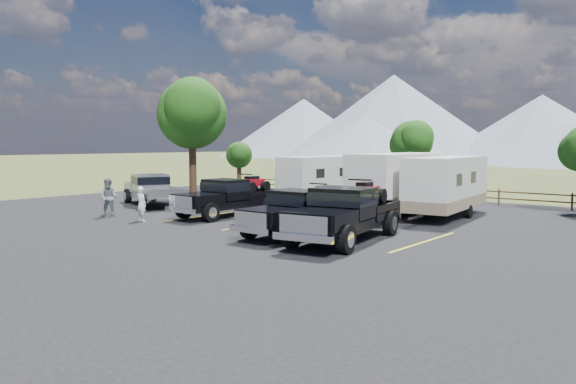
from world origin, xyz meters
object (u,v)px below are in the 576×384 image
Objects in this scene: tree_big_nw at (192,114)px; trailer_left at (323,178)px; rig_left at (229,196)px; person_b at (109,197)px; trailer_center at (399,182)px; pickup_silver at (151,189)px; person_a at (141,204)px; rig_right at (346,212)px; rig_center at (301,211)px; trailer_right at (447,186)px.

tree_big_nw reaches higher than trailer_left.
rig_left is (7.44, -4.18, -4.55)m from tree_big_nw.
person_b is (-4.41, -12.46, -0.53)m from trailer_left.
trailer_center reaches higher than trailer_left.
person_a is (5.10, -4.52, -0.14)m from pickup_silver.
tree_big_nw is 17.98m from rig_right.
person_b is (-4.49, -4.02, -0.04)m from rig_left.
rig_center is 9.12m from trailer_right.
person_a is at bearing 71.27° from pickup_silver.
rig_right is 3.64× the size of person_b.
trailer_right is 1.35× the size of pickup_silver.
person_a is at bearing -113.62° from rig_left.
trailer_left is 1.28× the size of pickup_silver.
trailer_center is at bearing 135.87° from pickup_silver.
rig_left is 6.83m from rig_center.
person_a is (-10.72, -10.44, -0.76)m from trailer_right.
tree_big_nw is 0.90× the size of trailer_right.
rig_center is at bearing -56.65° from trailer_left.
trailer_center is at bearing 45.12° from rig_left.
rig_center reaches higher than pickup_silver.
pickup_silver reaches higher than person_a.
person_a is 2.65m from person_b.
person_b reaches higher than pickup_silver.
tree_big_nw is 9.41m from trailer_left.
person_b is (-2.64, 0.00, 0.15)m from person_a.
person_a is at bearing -38.87° from person_b.
person_a is (-8.26, -1.68, -0.15)m from rig_center.
rig_center is at bearing -19.04° from rig_left.
trailer_right is 14.99m from person_a.
person_b is at bearing -147.82° from trailer_right.
person_a is (-10.51, -1.54, -0.28)m from rig_right.
rig_right is (16.10, -6.66, -4.46)m from tree_big_nw.
person_a is at bearing -130.12° from trailer_center.
tree_big_nw is 1.24× the size of rig_left.
person_b reaches higher than person_a.
trailer_center is 1.41× the size of pickup_silver.
rig_left is 9.01m from rig_right.
pickup_silver is at bearing 160.22° from rig_right.
rig_center is 2.26m from rig_right.
tree_big_nw is at bearing 151.70° from rig_left.
person_b is at bearing -137.11° from rig_left.
trailer_right is (0.21, 8.90, 0.48)m from rig_right.
pickup_silver is at bearing -82.48° from tree_big_nw.
tree_big_nw is 15.98m from rig_center.
rig_right is 0.78× the size of trailer_center.
rig_right is 10.63m from person_a.
rig_left is 0.89× the size of rig_right.
trailer_left reaches higher than rig_center.
rig_left is 6.03m from person_b.
trailer_left is 9.19m from trailer_right.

